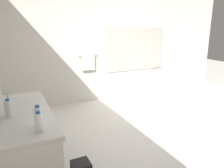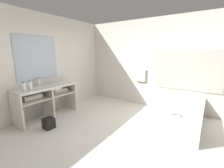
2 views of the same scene
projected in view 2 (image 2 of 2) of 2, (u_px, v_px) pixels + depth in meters
name	position (u px, v px, depth m)	size (l,w,h in m)	color
ground_plane	(111.00, 136.00, 3.10)	(16.00, 16.00, 0.00)	silver
wall_back_with_blinds	(152.00, 64.00, 4.61)	(7.40, 0.13, 2.70)	silver
wall_left_with_mirror	(42.00, 65.00, 4.02)	(0.08, 7.40, 2.70)	silver
vanity_counter	(48.00, 94.00, 3.90)	(0.57, 1.55, 0.86)	silver
sink_faucet	(50.00, 81.00, 4.08)	(0.09, 0.04, 0.18)	silver
bathtub	(178.00, 113.00, 3.56)	(1.01, 1.72, 0.64)	white
water_bottle_1	(30.00, 86.00, 3.38)	(0.08, 0.08, 0.22)	silver
water_bottle_2	(39.00, 82.00, 3.83)	(0.08, 0.08, 0.21)	silver
water_bottle_3	(24.00, 87.00, 3.28)	(0.08, 0.08, 0.21)	silver
waste_bin	(49.00, 123.00, 3.39)	(0.21, 0.21, 0.24)	black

